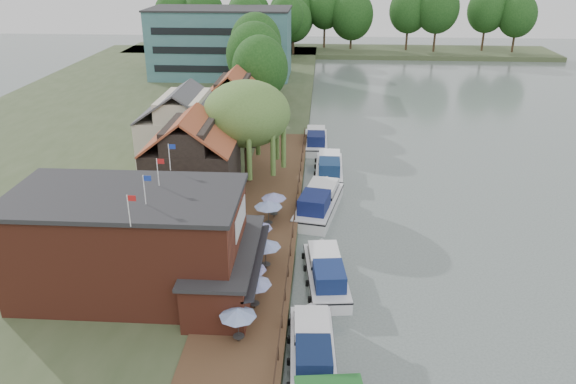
{
  "coord_description": "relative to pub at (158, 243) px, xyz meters",
  "views": [
    {
      "loc": [
        -3.06,
        -33.79,
        22.97
      ],
      "look_at": [
        -6.0,
        12.0,
        3.0
      ],
      "focal_mm": 35.0,
      "sensor_mm": 36.0,
      "label": 1
    }
  ],
  "objects": [
    {
      "name": "willow",
      "position": [
        3.5,
        20.0,
        1.56
      ],
      "size": [
        8.6,
        8.6,
        10.43
      ],
      "primitive_type": null,
      "color": "#476B2D",
      "rests_on": "land_bank"
    },
    {
      "name": "quay_deck",
      "position": [
        6.0,
        11.0,
        -3.6
      ],
      "size": [
        6.0,
        50.0,
        0.1
      ],
      "primitive_type": "cube",
      "color": "#47301E",
      "rests_on": "land_bank"
    },
    {
      "name": "bank_tree_3",
      "position": [
        -4.49,
        79.78,
        3.28
      ],
      "size": [
        8.04,
        8.04,
        13.86
      ],
      "primitive_type": null,
      "color": "#143811",
      "rests_on": "land_bank"
    },
    {
      "name": "cottage_c",
      "position": [
        0.0,
        34.0,
        0.6
      ],
      "size": [
        7.6,
        7.6,
        8.5
      ],
      "primitive_type": null,
      "color": "black",
      "rests_on": "land_bank"
    },
    {
      "name": "hotel_block",
      "position": [
        -8.0,
        71.0,
        2.5
      ],
      "size": [
        25.4,
        12.4,
        12.3
      ],
      "primitive_type": null,
      "color": "#38666B",
      "rests_on": "land_bank"
    },
    {
      "name": "cruiser_1",
      "position": [
        11.48,
        3.06,
        -3.48
      ],
      "size": [
        4.2,
        9.97,
        2.34
      ],
      "primitive_type": null,
      "rotation": [
        0.0,
        0.0,
        0.11
      ],
      "color": "silver",
      "rests_on": "ground"
    },
    {
      "name": "pub",
      "position": [
        0.0,
        0.0,
        0.0
      ],
      "size": [
        20.0,
        11.0,
        7.3
      ],
      "primitive_type": null,
      "color": "maroon",
      "rests_on": "land_bank"
    },
    {
      "name": "bank_tree_4",
      "position": [
        2.95,
        87.48,
        2.99
      ],
      "size": [
        6.98,
        6.98,
        13.28
      ],
      "primitive_type": null,
      "color": "#143811",
      "rests_on": "land_bank"
    },
    {
      "name": "bank_tree_2",
      "position": [
        -0.01,
        57.73,
        2.81
      ],
      "size": [
        8.19,
        8.19,
        12.93
      ],
      "primitive_type": null,
      "color": "#143811",
      "rests_on": "land_bank"
    },
    {
      "name": "umbrella_4",
      "position": [
        6.07,
        5.93,
        -2.36
      ],
      "size": [
        2.36,
        2.36,
        2.38
      ],
      "primitive_type": null,
      "color": "#1A1B92",
      "rests_on": "quay_deck"
    },
    {
      "name": "umbrella_5",
      "position": [
        6.53,
        9.92,
        -2.36
      ],
      "size": [
        2.42,
        2.42,
        2.38
      ],
      "primitive_type": null,
      "color": "#1B3F95",
      "rests_on": "quay_deck"
    },
    {
      "name": "cruiser_4",
      "position": [
        10.15,
        34.23,
        -3.47
      ],
      "size": [
        3.31,
        9.81,
        2.36
      ],
      "primitive_type": null,
      "rotation": [
        0.0,
        0.0,
        0.02
      ],
      "color": "silver",
      "rests_on": "ground"
    },
    {
      "name": "land_bank",
      "position": [
        -16.0,
        36.0,
        -4.15
      ],
      "size": [
        50.0,
        140.0,
        1.0
      ],
      "primitive_type": "cube",
      "color": "#384728",
      "rests_on": "ground"
    },
    {
      "name": "quay_rail",
      "position": [
        8.7,
        11.5,
        -3.15
      ],
      "size": [
        0.2,
        49.0,
        1.0
      ],
      "primitive_type": null,
      "color": "black",
      "rests_on": "land_bank"
    },
    {
      "name": "cruiser_2",
      "position": [
        10.75,
        15.26,
        -3.31
      ],
      "size": [
        5.52,
        11.33,
        2.67
      ],
      "primitive_type": null,
      "rotation": [
        0.0,
        0.0,
        -0.19
      ],
      "color": "silver",
      "rests_on": "ground"
    },
    {
      "name": "umbrella_3",
      "position": [
        7.0,
        3.03,
        -2.36
      ],
      "size": [
        2.29,
        2.29,
        2.38
      ],
      "primitive_type": null,
      "color": "#1C3C9B",
      "rests_on": "quay_deck"
    },
    {
      "name": "umbrella_6",
      "position": [
        6.83,
        11.71,
        -2.36
      ],
      "size": [
        2.21,
        2.21,
        2.38
      ],
      "primitive_type": null,
      "color": "navy",
      "rests_on": "quay_deck"
    },
    {
      "name": "umbrella_2",
      "position": [
        6.35,
        -0.23,
        -2.36
      ],
      "size": [
        2.11,
        2.11,
        2.38
      ],
      "primitive_type": null,
      "color": "navy",
      "rests_on": "quay_deck"
    },
    {
      "name": "cruiser_3",
      "position": [
        11.78,
        24.66,
        -3.43
      ],
      "size": [
        3.29,
        10.04,
        2.43
      ],
      "primitive_type": null,
      "rotation": [
        0.0,
        0.0,
        -0.01
      ],
      "color": "white",
      "rests_on": "ground"
    },
    {
      "name": "cottage_a",
      "position": [
        -1.0,
        15.0,
        0.6
      ],
      "size": [
        8.6,
        7.6,
        8.5
      ],
      "primitive_type": null,
      "color": "black",
      "rests_on": "land_bank"
    },
    {
      "name": "bank_tree_1",
      "position": [
        0.81,
        49.25,
        2.61
      ],
      "size": [
        8.3,
        8.3,
        12.53
      ],
      "primitive_type": null,
      "color": "#143811",
      "rests_on": "land_bank"
    },
    {
      "name": "umbrella_1",
      "position": [
        6.73,
        -2.0,
        -2.36
      ],
      "size": [
        2.38,
        2.38,
        2.38
      ],
      "primitive_type": null,
      "color": "navy",
      "rests_on": "quay_deck"
    },
    {
      "name": "bank_tree_5",
      "position": [
        3.83,
        95.71,
        2.42
      ],
      "size": [
        8.15,
        8.15,
        12.13
      ],
      "primitive_type": null,
      "color": "#143811",
      "rests_on": "land_bank"
    },
    {
      "name": "ground",
      "position": [
        14.0,
        1.0,
        -4.65
      ],
      "size": [
        260.0,
        260.0,
        0.0
      ],
      "primitive_type": "plane",
      "color": "#4D5955",
      "rests_on": "ground"
    },
    {
      "name": "cruiser_0",
      "position": [
        10.67,
        -5.56,
        -3.52
      ],
      "size": [
        3.56,
        9.55,
        2.26
      ],
      "primitive_type": null,
      "rotation": [
        0.0,
        0.0,
        0.06
      ],
      "color": "white",
      "rests_on": "ground"
    },
    {
      "name": "umbrella_0",
      "position": [
        6.2,
        -5.46,
        -2.36
      ],
      "size": [
        2.27,
        2.27,
        2.38
      ],
      "primitive_type": null,
      "color": "#1A4092",
      "rests_on": "quay_deck"
    },
    {
      "name": "bank_tree_0",
      "position": [
        2.43,
        41.55,
        2.2
      ],
      "size": [
        7.49,
        7.49,
        11.7
      ],
      "primitive_type": null,
      "color": "#143811",
      "rests_on": "land_bank"
    },
    {
      "name": "cottage_b",
      "position": [
        -4.0,
        25.0,
        0.6
      ],
      "size": [
        9.6,
        8.6,
        8.5
      ],
      "primitive_type": null,
      "color": "beige",
      "rests_on": "land_bank"
    }
  ]
}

